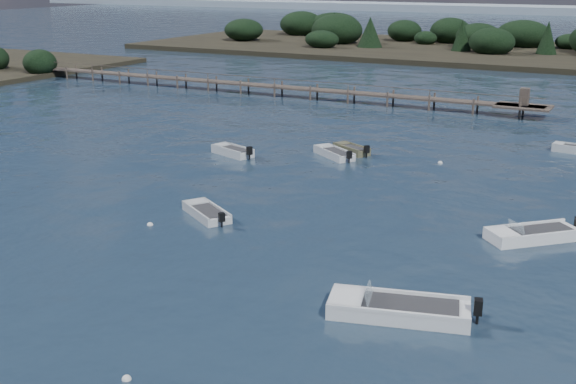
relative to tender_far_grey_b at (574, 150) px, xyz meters
The scene contains 14 objects.
ground 26.19m from the tender_far_grey_b, 112.50° to the left, with size 400.00×400.00×0.00m, color #152231.
tender_far_grey_b is the anchor object (origin of this frame).
tender_far_white 16.61m from the tender_far_grey_b, 151.51° to the right, with size 3.34×2.47×1.16m.
dinghy_extra_a 18.02m from the tender_far_grey_b, 148.10° to the right, with size 3.86×3.27×1.11m.
dinghy_mid_grey 29.69m from the tender_far_grey_b, 122.51° to the right, with size 3.85×3.16×1.01m.
tender_far_grey 25.40m from the tender_far_grey_b, 150.42° to the right, with size 3.84×2.40×1.22m.
dinghy_mid_white_b 20.37m from the tender_far_grey_b, 88.41° to the right, with size 4.63×4.53×1.26m.
dinghy_mid_white_a 31.65m from the tender_far_grey_b, 94.69° to the right, with size 5.96×3.36×1.37m.
buoy_a 41.09m from the tender_far_grey_b, 102.55° to the right, with size 0.32×0.32×0.32m, color silver.
buoy_b 31.00m from the tender_far_grey_b, 94.86° to the right, with size 0.32×0.32×0.32m, color silver.
buoy_c 32.88m from the tender_far_grey_b, 122.75° to the right, with size 0.32×0.32×0.32m, color silver.
buoy_e 11.08m from the tender_far_grey_b, 135.66° to the right, with size 0.32×0.32×0.32m, color silver.
jetty 34.04m from the tender_far_grey_b, 159.00° to the left, with size 64.50×3.20×3.40m.
distant_haze 218.45m from the tender_far_grey_b, 117.25° to the left, with size 280.00×20.00×2.40m, color #8899A9.
Camera 1 is at (15.56, -20.29, 12.83)m, focal length 45.00 mm.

